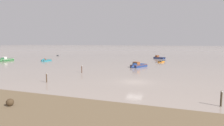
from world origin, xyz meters
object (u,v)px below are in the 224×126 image
object	(u,v)px
motorboat_moored_4	(137,66)
motorboat_moored_6	(45,61)
motorboat_moored_5	(158,58)
mooring_post_left	(82,69)
mooring_post_right	(221,99)
rowboat_moored_1	(58,56)
mooring_post_near	(47,78)
rowboat_moored_2	(161,62)
motorboat_moored_0	(5,60)

from	to	relation	value
motorboat_moored_4	motorboat_moored_6	size ratio (longest dim) A/B	1.39
motorboat_moored_4	motorboat_moored_5	xyz separation A→B (m)	(1.57, 29.65, -0.03)
motorboat_moored_4	mooring_post_left	bearing A→B (deg)	-11.47
motorboat_moored_6	mooring_post_left	size ratio (longest dim) A/B	2.59
motorboat_moored_5	mooring_post_right	bearing A→B (deg)	128.30
rowboat_moored_1	mooring_post_right	bearing A→B (deg)	-172.28
motorboat_moored_4	mooring_post_near	world-z (taller)	mooring_post_near
rowboat_moored_2	mooring_post_right	size ratio (longest dim) A/B	2.81
rowboat_moored_1	motorboat_moored_0	bearing A→B (deg)	137.88
motorboat_moored_5	rowboat_moored_2	world-z (taller)	motorboat_moored_5
rowboat_moored_2	mooring_post_near	world-z (taller)	mooring_post_near
motorboat_moored_6	mooring_post_near	xyz separation A→B (m)	(23.67, -28.84, 0.52)
motorboat_moored_4	rowboat_moored_2	xyz separation A→B (m)	(4.39, 15.53, -0.12)
motorboat_moored_0	rowboat_moored_1	bearing A→B (deg)	170.79
mooring_post_left	rowboat_moored_1	bearing A→B (deg)	130.68
motorboat_moored_5	mooring_post_near	size ratio (longest dim) A/B	3.21
mooring_post_near	motorboat_moored_6	bearing A→B (deg)	129.38
motorboat_moored_4	mooring_post_left	distance (m)	15.29
rowboat_moored_2	rowboat_moored_1	bearing A→B (deg)	-90.74
mooring_post_near	mooring_post_left	distance (m)	10.94
mooring_post_near	motorboat_moored_5	bearing A→B (deg)	78.60
motorboat_moored_4	mooring_post_right	bearing A→B (deg)	52.47
mooring_post_near	mooring_post_right	distance (m)	23.93
mooring_post_right	motorboat_moored_6	bearing A→B (deg)	145.49
mooring_post_right	rowboat_moored_1	bearing A→B (deg)	136.49
motorboat_moored_4	motorboat_moored_5	bearing A→B (deg)	-158.81
rowboat_moored_1	motorboat_moored_4	size ratio (longest dim) A/B	0.49
motorboat_moored_0	motorboat_moored_5	bearing A→B (deg)	114.84
motorboat_moored_4	mooring_post_right	world-z (taller)	mooring_post_right
motorboat_moored_5	mooring_post_right	distance (m)	58.16
rowboat_moored_2	mooring_post_left	xyz separation A→B (m)	(-13.31, -27.95, 0.51)
motorboat_moored_0	motorboat_moored_4	world-z (taller)	motorboat_moored_0
mooring_post_right	mooring_post_near	bearing A→B (deg)	171.13
motorboat_moored_5	motorboat_moored_6	distance (m)	42.01
rowboat_moored_1	motorboat_moored_4	xyz separation A→B (m)	(44.54, -29.03, 0.20)
rowboat_moored_1	mooring_post_near	xyz separation A→B (m)	(35.42, -52.38, 0.59)
motorboat_moored_5	motorboat_moored_6	world-z (taller)	motorboat_moored_5
motorboat_moored_5	mooring_post_right	world-z (taller)	mooring_post_right
mooring_post_near	rowboat_moored_1	bearing A→B (deg)	124.07
rowboat_moored_1	mooring_post_right	xyz separation A→B (m)	(59.06, -56.07, 0.62)
motorboat_moored_0	mooring_post_near	bearing A→B (deg)	50.48
rowboat_moored_1	mooring_post_right	distance (m)	81.44
motorboat_moored_6	mooring_post_left	distance (m)	29.83
motorboat_moored_5	mooring_post_near	xyz separation A→B (m)	(-10.69, -53.01, 0.42)
motorboat_moored_4	mooring_post_left	size ratio (longest dim) A/B	3.59
motorboat_moored_6	mooring_post_right	size ratio (longest dim) A/B	2.47
motorboat_moored_0	rowboat_moored_1	world-z (taller)	motorboat_moored_0
motorboat_moored_0	mooring_post_near	distance (m)	44.50
rowboat_moored_2	mooring_post_right	bearing A→B (deg)	28.08
motorboat_moored_0	rowboat_moored_2	bearing A→B (deg)	99.86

